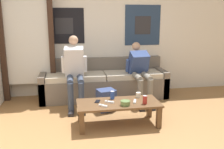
% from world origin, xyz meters
% --- Properties ---
extents(ground_plane, '(18.00, 18.00, 0.00)m').
position_xyz_m(ground_plane, '(0.00, 0.00, 0.00)').
color(ground_plane, '#9E7042').
extents(wall_back, '(10.00, 0.07, 2.55)m').
position_xyz_m(wall_back, '(0.00, 2.41, 1.28)').
color(wall_back, white).
rests_on(wall_back, ground_plane).
extents(door_frame, '(1.00, 0.10, 2.15)m').
position_xyz_m(door_frame, '(-1.41, 2.19, 1.20)').
color(door_frame, '#382319').
rests_on(door_frame, ground_plane).
extents(couch, '(2.49, 0.71, 0.77)m').
position_xyz_m(couch, '(0.03, 2.05, 0.28)').
color(couch, '#70665B').
rests_on(couch, ground_plane).
extents(coffee_table, '(1.23, 0.55, 0.35)m').
position_xyz_m(coffee_table, '(0.05, 0.70, 0.30)').
color(coffee_table, brown).
rests_on(coffee_table, ground_plane).
extents(person_seated_adult, '(0.47, 0.86, 1.26)m').
position_xyz_m(person_seated_adult, '(-0.55, 1.68, 0.68)').
color(person_seated_adult, '#384256').
rests_on(person_seated_adult, ground_plane).
extents(person_seated_teen, '(0.47, 0.94, 1.11)m').
position_xyz_m(person_seated_teen, '(0.66, 1.70, 0.61)').
color(person_seated_teen, gray).
rests_on(person_seated_teen, ground_plane).
extents(backpack, '(0.35, 0.34, 0.37)m').
position_xyz_m(backpack, '(-0.03, 1.32, 0.18)').
color(backpack, navy).
rests_on(backpack, ground_plane).
extents(ceramic_bowl, '(0.14, 0.14, 0.07)m').
position_xyz_m(ceramic_bowl, '(0.13, 0.56, 0.39)').
color(ceramic_bowl, '#607F47').
rests_on(ceramic_bowl, coffee_table).
extents(pillar_candle, '(0.08, 0.08, 0.09)m').
position_xyz_m(pillar_candle, '(0.41, 0.89, 0.39)').
color(pillar_candle, silver).
rests_on(pillar_candle, coffee_table).
extents(drink_can_blue, '(0.07, 0.07, 0.12)m').
position_xyz_m(drink_can_blue, '(-0.01, 0.88, 0.41)').
color(drink_can_blue, '#28479E').
rests_on(drink_can_blue, coffee_table).
extents(drink_can_red, '(0.07, 0.07, 0.12)m').
position_xyz_m(drink_can_red, '(0.42, 0.58, 0.41)').
color(drink_can_red, maroon).
rests_on(drink_can_red, coffee_table).
extents(game_controller_near_left, '(0.14, 0.11, 0.03)m').
position_xyz_m(game_controller_near_left, '(-0.08, 0.71, 0.37)').
color(game_controller_near_left, white).
rests_on(game_controller_near_left, coffee_table).
extents(game_controller_near_right, '(0.08, 0.15, 0.03)m').
position_xyz_m(game_controller_near_right, '(0.30, 0.66, 0.37)').
color(game_controller_near_right, white).
rests_on(game_controller_near_right, coffee_table).
extents(game_controller_far_center, '(0.13, 0.13, 0.03)m').
position_xyz_m(game_controller_far_center, '(-0.20, 0.56, 0.37)').
color(game_controller_far_center, white).
rests_on(game_controller_far_center, coffee_table).
extents(cell_phone, '(0.10, 0.15, 0.01)m').
position_xyz_m(cell_phone, '(-0.25, 0.78, 0.36)').
color(cell_phone, black).
rests_on(cell_phone, coffee_table).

